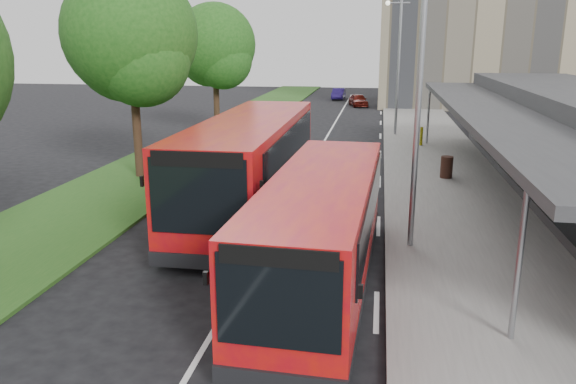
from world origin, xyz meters
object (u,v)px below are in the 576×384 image
(lamp_post_far, at_px, (397,59))
(tree_far, at_px, (215,50))
(lamp_post_near, at_px, (416,82))
(bus_main, at_px, (321,229))
(car_near, at_px, (358,100))
(bollard, at_px, (421,136))
(tree_mid, at_px, (131,43))
(bus_second, at_px, (251,165))
(car_far, at_px, (339,94))
(litter_bin, at_px, (447,167))

(lamp_post_far, bearing_deg, tree_far, -175.13)
(lamp_post_far, bearing_deg, lamp_post_near, -90.00)
(bus_main, distance_m, car_near, 39.33)
(bollard, bearing_deg, tree_far, 167.48)
(tree_mid, height_order, bus_second, tree_mid)
(lamp_post_near, distance_m, car_far, 43.29)
(car_far, bearing_deg, lamp_post_near, -81.49)
(lamp_post_far, relative_size, litter_bin, 8.71)
(litter_bin, bearing_deg, bollard, 94.12)
(lamp_post_far, xyz_separation_m, litter_bin, (1.97, -11.43, -4.11))
(lamp_post_near, bearing_deg, lamp_post_far, 90.00)
(bollard, height_order, car_far, bollard)
(tree_mid, relative_size, car_far, 2.61)
(bus_second, xyz_separation_m, car_near, (2.31, 33.76, -1.10))
(bus_second, xyz_separation_m, litter_bin, (7.18, 5.71, -1.06))
(bus_second, xyz_separation_m, bollard, (6.62, 13.41, -1.01))
(tree_far, relative_size, bus_main, 0.83)
(litter_bin, height_order, bollard, bollard)
(lamp_post_near, height_order, litter_bin, lamp_post_near)
(lamp_post_far, height_order, car_near, lamp_post_far)
(tree_mid, distance_m, litter_bin, 14.13)
(lamp_post_far, bearing_deg, car_near, 99.89)
(tree_far, xyz_separation_m, lamp_post_near, (11.13, -19.05, -0.51))
(lamp_post_far, height_order, bus_second, lamp_post_far)
(litter_bin, distance_m, bollard, 7.72)
(car_near, xyz_separation_m, car_far, (-2.27, 6.17, -0.01))
(lamp_post_far, xyz_separation_m, car_near, (-2.90, 16.61, -4.15))
(tree_mid, xyz_separation_m, bus_second, (5.93, -4.20, -4.01))
(tree_far, bearing_deg, car_far, 75.89)
(lamp_post_near, height_order, lamp_post_far, same)
(lamp_post_near, xyz_separation_m, car_far, (-5.16, 42.78, -4.16))
(bollard, bearing_deg, lamp_post_near, -94.98)
(lamp_post_near, relative_size, car_near, 2.39)
(tree_far, height_order, lamp_post_near, lamp_post_near)
(lamp_post_far, height_order, car_far, lamp_post_far)
(lamp_post_far, xyz_separation_m, bollard, (1.42, -3.73, -4.06))
(tree_far, height_order, car_far, tree_far)
(tree_mid, distance_m, car_near, 31.11)
(bus_main, relative_size, car_far, 2.88)
(tree_mid, bearing_deg, lamp_post_far, 49.32)
(tree_far, relative_size, car_near, 2.42)
(bollard, bearing_deg, bus_main, -100.78)
(tree_mid, xyz_separation_m, bollard, (12.55, 9.21, -5.02))
(car_near, bearing_deg, bollard, -92.43)
(lamp_post_far, bearing_deg, bus_second, -106.88)
(car_far, bearing_deg, bus_second, -88.42)
(lamp_post_near, distance_m, car_near, 36.96)
(bus_main, distance_m, bus_second, 6.32)
(bus_second, relative_size, car_near, 3.45)
(tree_far, distance_m, lamp_post_near, 22.07)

